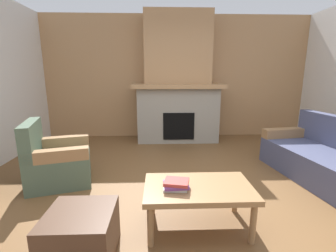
% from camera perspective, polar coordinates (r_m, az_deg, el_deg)
% --- Properties ---
extents(ground, '(9.00, 9.00, 0.00)m').
position_cam_1_polar(ground, '(2.93, 6.24, -17.19)').
color(ground, brown).
extents(wall_back_wood_panel, '(6.00, 0.12, 2.70)m').
position_cam_1_polar(wall_back_wood_panel, '(5.53, 2.04, 11.57)').
color(wall_back_wood_panel, tan).
rests_on(wall_back_wood_panel, ground).
extents(fireplace, '(1.90, 0.82, 2.70)m').
position_cam_1_polar(fireplace, '(5.16, 2.33, 9.42)').
color(fireplace, gray).
rests_on(fireplace, ground).
extents(couch, '(1.09, 1.90, 0.85)m').
position_cam_1_polar(couch, '(3.93, 34.33, -6.91)').
color(couch, '#474C6B').
rests_on(couch, ground).
extents(armchair, '(0.94, 0.94, 0.85)m').
position_cam_1_polar(armchair, '(3.55, -25.33, -7.70)').
color(armchair, '#4C604C').
rests_on(armchair, ground).
extents(coffee_table, '(1.00, 0.60, 0.43)m').
position_cam_1_polar(coffee_table, '(2.30, 7.29, -15.30)').
color(coffee_table, '#997047').
rests_on(coffee_table, ground).
extents(ottoman, '(0.52, 0.52, 0.40)m').
position_cam_1_polar(ottoman, '(2.17, -20.20, -23.43)').
color(ottoman, '#4C3323').
rests_on(ottoman, ground).
extents(book_stack_near_edge, '(0.25, 0.21, 0.08)m').
position_cam_1_polar(book_stack_near_edge, '(2.19, 1.93, -13.91)').
color(book_stack_near_edge, beige).
rests_on(book_stack_near_edge, coffee_table).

